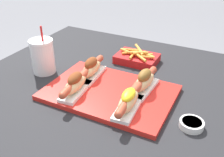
# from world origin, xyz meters

# --- Properties ---
(serving_tray) EXTENTS (0.46, 0.31, 0.02)m
(serving_tray) POSITION_xyz_m (-0.01, -0.05, 0.75)
(serving_tray) COLOR red
(serving_tray) RESTS_ON patio_table
(hot_dog_0) EXTENTS (0.08, 0.20, 0.08)m
(hot_dog_0) POSITION_xyz_m (-0.11, -0.11, 0.79)
(hot_dog_0) COLOR white
(hot_dog_0) RESTS_ON serving_tray
(hot_dog_1) EXTENTS (0.07, 0.20, 0.07)m
(hot_dog_1) POSITION_xyz_m (0.10, -0.12, 0.79)
(hot_dog_1) COLOR white
(hot_dog_1) RESTS_ON serving_tray
(hot_dog_2) EXTENTS (0.07, 0.20, 0.08)m
(hot_dog_2) POSITION_xyz_m (-0.12, 0.01, 0.79)
(hot_dog_2) COLOR white
(hot_dog_2) RESTS_ON serving_tray
(hot_dog_3) EXTENTS (0.07, 0.20, 0.08)m
(hot_dog_3) POSITION_xyz_m (0.10, 0.02, 0.79)
(hot_dog_3) COLOR white
(hot_dog_3) RESTS_ON serving_tray
(sauce_bowl) EXTENTS (0.07, 0.07, 0.02)m
(sauce_bowl) POSITION_xyz_m (0.30, -0.09, 0.75)
(sauce_bowl) COLOR white
(sauce_bowl) RESTS_ON patio_table
(drink_cup) EXTENTS (0.10, 0.10, 0.20)m
(drink_cup) POSITION_xyz_m (-0.33, -0.02, 0.81)
(drink_cup) COLOR white
(drink_cup) RESTS_ON patio_table
(fries_basket) EXTENTS (0.18, 0.14, 0.06)m
(fries_basket) POSITION_xyz_m (-0.02, 0.25, 0.76)
(fries_basket) COLOR #B21919
(fries_basket) RESTS_ON patio_table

